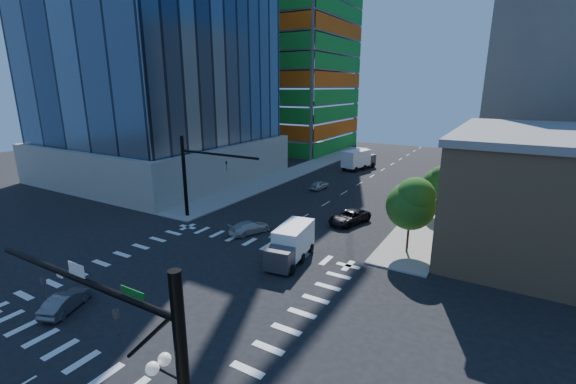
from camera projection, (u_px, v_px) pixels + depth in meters
The scene contains 15 objects.
ground at pixel (189, 285), 28.56m from camera, with size 160.00×160.00×0.00m, color black.
road_markings at pixel (189, 285), 28.55m from camera, with size 20.00×20.00×0.01m, color silver.
sidewalk_ne at pixel (451, 188), 55.72m from camera, with size 5.00×60.00×0.15m, color #9C9A94.
sidewalk_nw at pixel (300, 170), 67.92m from camera, with size 5.00×60.00×0.15m, color #9C9A94.
construction_building at pixel (289, 39), 86.98m from camera, with size 25.16×34.50×70.60m.
signal_mast_se at pixel (164, 380), 12.49m from camera, with size 10.51×2.48×9.00m.
signal_mast_nw at pixel (194, 171), 41.56m from camera, with size 10.20×0.40×9.00m.
tree_south at pixel (412, 203), 32.73m from camera, with size 4.16×4.16×6.82m.
tree_north at pixel (440, 182), 42.75m from camera, with size 3.54×3.52×5.78m.
car_nb_far at pixel (349, 217), 41.29m from camera, with size 2.40×5.22×1.45m, color black.
car_sb_near at pixel (250, 227), 38.54m from camera, with size 1.76×4.32×1.25m, color silver.
car_sb_mid at pixel (319, 185), 55.27m from camera, with size 1.50×3.72×1.27m, color silver.
car_sb_cross at pixel (66, 302), 25.21m from camera, with size 1.30×3.73×1.23m, color #57575D.
box_truck_near at pixel (290, 247), 32.08m from camera, with size 3.10×5.84×2.93m.
box_truck_far at pixel (359, 161), 68.63m from camera, with size 4.35×7.09×3.46m.
Camera 1 is at (19.35, -18.47, 14.20)m, focal length 24.00 mm.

